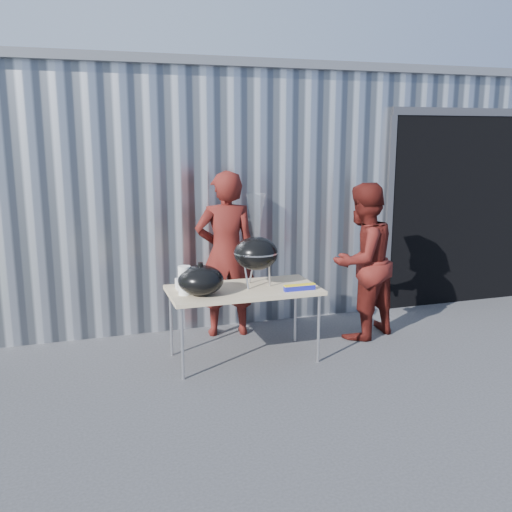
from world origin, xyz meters
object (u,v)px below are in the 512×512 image
object	(u,v)px
folding_table	(244,292)
kettle_grill	(256,246)
person_cook	(226,254)
person_bystander	(362,261)

from	to	relation	value
folding_table	kettle_grill	world-z (taller)	kettle_grill
person_cook	person_bystander	world-z (taller)	person_cook
kettle_grill	person_bystander	world-z (taller)	person_bystander
person_cook	person_bystander	bearing A→B (deg)	166.36
kettle_grill	person_bystander	distance (m)	1.36
person_cook	folding_table	bearing A→B (deg)	94.93
folding_table	person_bystander	xyz separation A→B (m)	(1.46, 0.25, 0.16)
kettle_grill	person_cook	bearing A→B (deg)	98.64
person_bystander	person_cook	bearing A→B (deg)	-43.50
person_bystander	folding_table	bearing A→B (deg)	-13.06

